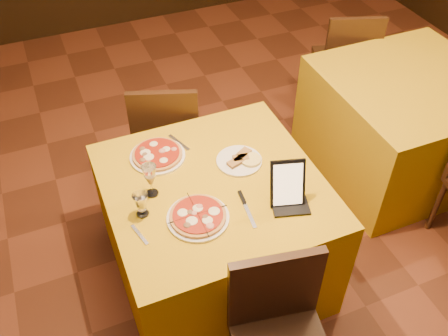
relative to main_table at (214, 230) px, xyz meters
name	(u,v)px	position (x,y,z in m)	size (l,w,h in m)	color
floor	(274,269)	(0.34, -0.14, -0.38)	(6.00, 7.00, 0.01)	#5E2D19
main_table	(214,230)	(0.00, 0.00, 0.00)	(1.10, 1.10, 0.75)	gold
side_table	(402,125)	(1.58, 0.38, 0.00)	(1.10, 1.10, 0.75)	#BF950C
chair_main_far	(168,132)	(0.00, 0.84, 0.08)	(0.48, 0.48, 0.91)	black
chair_side_far	(343,60)	(1.58, 1.18, 0.08)	(0.39, 0.39, 0.91)	black
pizza_near	(198,217)	(-0.16, -0.19, 0.39)	(0.30, 0.30, 0.03)	white
pizza_far	(158,155)	(-0.21, 0.30, 0.39)	(0.30, 0.30, 0.03)	white
cutlet_dish	(239,160)	(0.19, 0.10, 0.39)	(0.25, 0.25, 0.03)	white
wine_glass	(150,180)	(-0.31, 0.05, 0.47)	(0.09, 0.09, 0.19)	#D5BB79
water_glass	(141,205)	(-0.39, -0.06, 0.44)	(0.06, 0.06, 0.13)	silver
tablet	(288,183)	(0.29, -0.25, 0.49)	(0.17, 0.01, 0.24)	black
knife	(247,210)	(0.08, -0.23, 0.38)	(0.24, 0.02, 0.01)	silver
fork_near	(140,235)	(-0.44, -0.18, 0.38)	(0.14, 0.02, 0.01)	silver
fork_far	(179,143)	(-0.06, 0.37, 0.38)	(0.18, 0.02, 0.01)	#B4B4BB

